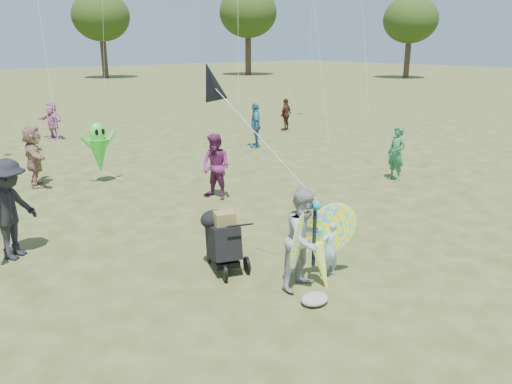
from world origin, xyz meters
TOP-DOWN VIEW (x-y plane):
  - ground at (0.00, 0.00)m, footprint 160.00×160.00m
  - child_girl at (-0.12, -0.34)m, footprint 0.38×0.26m
  - adult_man at (-0.71, -0.33)m, footprint 0.89×0.74m
  - grey_bag at (-0.98, -0.84)m, footprint 0.47×0.38m
  - crowd_b at (-3.99, 3.94)m, footprint 1.39×1.28m
  - crowd_c at (5.96, 8.92)m, footprint 0.91×1.05m
  - crowd_d at (-2.16, 8.68)m, footprint 0.87×1.65m
  - crowd_e at (1.01, 4.53)m, footprint 0.84×0.96m
  - crowd_f at (6.02, 2.66)m, footprint 0.45×0.62m
  - crowd_h at (9.51, 11.03)m, footprint 0.92×0.61m
  - crowd_j at (0.66, 15.72)m, footprint 0.87×1.47m
  - jogging_stroller at (-1.36, 1.04)m, footprint 0.74×1.14m
  - butterfly_kite at (-0.50, -0.42)m, footprint 1.74×0.75m
  - delta_kite_rig at (-1.28, 1.24)m, footprint 1.43×1.80m
  - alien_kite at (-0.66, 7.81)m, footprint 1.12×0.69m

SIDE VIEW (x-z plane):
  - ground at x=0.00m, z-range 0.00..0.00m
  - grey_bag at x=-0.98m, z-range 0.00..0.15m
  - child_girl at x=-0.12m, z-range 0.00..1.02m
  - jogging_stroller at x=-1.36m, z-range 0.07..1.16m
  - butterfly_kite at x=-0.50m, z-range -0.12..1.54m
  - crowd_h at x=9.51m, z-range 0.00..1.45m
  - crowd_j at x=0.66m, z-range 0.00..1.51m
  - crowd_f at x=6.02m, z-range 0.00..1.58m
  - adult_man at x=-0.71m, z-range 0.00..1.67m
  - crowd_e at x=1.01m, z-range 0.00..1.67m
  - crowd_c at x=5.96m, z-range 0.00..1.69m
  - crowd_d at x=-2.16m, z-range 0.00..1.70m
  - crowd_b at x=-3.99m, z-range 0.00..1.87m
  - alien_kite at x=-0.66m, z-range 0.10..1.84m
  - delta_kite_rig at x=-1.28m, z-range 2.02..4.23m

